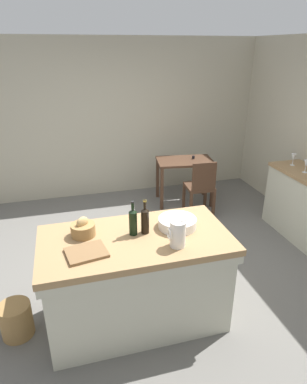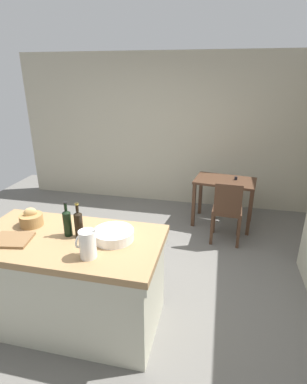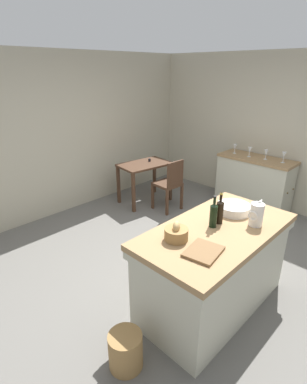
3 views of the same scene
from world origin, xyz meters
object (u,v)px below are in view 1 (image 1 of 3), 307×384
at_px(wooden_chair, 201,186).
at_px(wicker_hamper, 16,320).
at_px(pitcher, 178,234).
at_px(wash_bowl, 177,223).
at_px(bread_basket, 83,229).
at_px(wine_bottle_dark, 145,220).
at_px(island_table, 136,277).
at_px(writing_desk, 185,167).
at_px(wine_glass_right, 293,157).
at_px(wine_glass_middle, 306,164).
at_px(wine_bottle_amber, 133,221).
at_px(cutting_board, 86,252).

distance_m(wooden_chair, wicker_hamper, 3.07).
distance_m(pitcher, wicker_hamper, 1.68).
distance_m(wash_bowl, bread_basket, 0.84).
height_order(pitcher, wine_bottle_dark, wine_bottle_dark).
height_order(island_table, wash_bowl, wash_bowl).
distance_m(wooden_chair, bread_basket, 2.54).
distance_m(writing_desk, wicker_hamper, 3.40).
distance_m(pitcher, wine_glass_right, 2.71).
height_order(writing_desk, wine_glass_right, wine_glass_right).
xyz_separation_m(wooden_chair, bread_basket, (-1.84, -1.69, 0.48)).
height_order(pitcher, bread_basket, pitcher).
bearing_deg(wooden_chair, wine_glass_right, -25.17).
height_order(bread_basket, wicker_hamper, bread_basket).
xyz_separation_m(wine_glass_middle, wine_glass_right, (0.03, 0.30, -0.00)).
xyz_separation_m(wine_bottle_amber, wicker_hamper, (-1.09, 0.05, -0.88)).
bearing_deg(wine_glass_middle, cutting_board, -158.55).
bearing_deg(wash_bowl, wine_glass_right, 30.14).
relative_size(wooden_chair, wine_glass_middle, 5.44).
bearing_deg(wine_glass_right, writing_desk, 136.85).
relative_size(pitcher, wine_bottle_dark, 0.85).
bearing_deg(writing_desk, wooden_chair, -85.35).
bearing_deg(wash_bowl, wine_bottle_amber, -177.26).
bearing_deg(pitcher, wine_bottle_amber, 138.36).
relative_size(wine_glass_right, wicker_hamper, 0.50).
distance_m(wash_bowl, wine_glass_right, 2.46).
bearing_deg(wine_glass_middle, wine_glass_right, 84.87).
bearing_deg(wine_glass_right, wicker_hamper, -161.62).
height_order(wash_bowl, wine_bottle_dark, wine_bottle_dark).
bearing_deg(cutting_board, wash_bowl, 14.56).
bearing_deg(wine_bottle_amber, island_table, -82.17).
bearing_deg(wicker_hamper, bread_basket, 4.24).
bearing_deg(wine_bottle_amber, cutting_board, -154.99).
bearing_deg(wine_bottle_dark, cutting_board, -159.61).
bearing_deg(wicker_hamper, island_table, -5.20).
distance_m(writing_desk, pitcher, 2.87).
relative_size(island_table, pitcher, 6.19).
distance_m(wooden_chair, pitcher, 2.40).
xyz_separation_m(island_table, cutting_board, (-0.43, -0.15, 0.43)).
height_order(island_table, wine_bottle_dark, wine_bottle_dark).
bearing_deg(island_table, wine_glass_middle, 21.93).
bearing_deg(pitcher, wicker_hamper, 166.96).
distance_m(cutting_board, wine_glass_middle, 3.16).
xyz_separation_m(wine_bottle_amber, wine_glass_middle, (2.52, 0.96, -0.02)).
distance_m(pitcher, cutting_board, 0.75).
height_order(writing_desk, wine_bottle_dark, wine_bottle_dark).
bearing_deg(island_table, wicker_hamper, 174.80).
relative_size(pitcher, cutting_board, 0.86).
bearing_deg(wine_bottle_amber, wine_bottle_dark, -0.32).
height_order(wash_bowl, wine_bottle_amber, wine_bottle_amber).
relative_size(wine_bottle_dark, wicker_hamper, 0.96).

